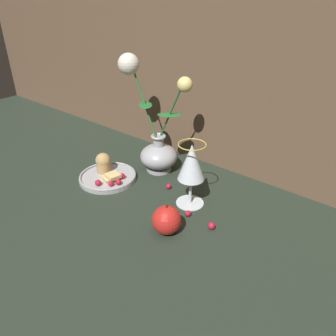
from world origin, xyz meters
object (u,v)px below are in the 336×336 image
Objects in this scene: apple_beside_vase at (166,220)px; plate_with_pastries at (107,173)px; wine_glass at (191,165)px; vase at (155,138)px.

plate_with_pastries is at bearing 165.13° from apple_beside_vase.
vase is at bearing 156.42° from wine_glass.
plate_with_pastries is (-0.07, -0.14, -0.09)m from vase.
plate_with_pastries is at bearing -118.08° from vase.
vase is 4.24× the size of apple_beside_vase.
apple_beside_vase is at bearing -78.76° from wine_glass.
vase is 0.32m from apple_beside_vase.
wine_glass is 0.16m from apple_beside_vase.
apple_beside_vase reaches higher than plate_with_pastries.
vase is at bearing 61.92° from plate_with_pastries.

